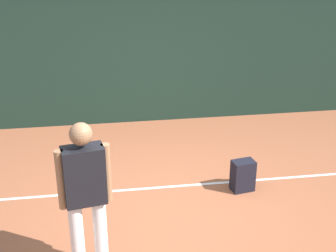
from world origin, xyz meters
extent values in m
plane|color=#9E5638|center=(0.00, 0.00, 0.00)|extent=(12.00, 12.00, 0.00)
cube|color=#192D23|center=(0.00, 3.00, 1.47)|extent=(10.00, 0.10, 2.93)
cube|color=white|center=(0.00, 0.57, 0.00)|extent=(9.00, 0.05, 0.00)
cylinder|color=white|center=(-0.91, -0.98, 0.42)|extent=(0.14, 0.14, 0.85)
cylinder|color=white|center=(-1.15, -1.02, 0.42)|extent=(0.14, 0.14, 0.85)
cube|color=black|center=(-1.03, -1.00, 1.15)|extent=(0.43, 0.29, 0.60)
sphere|color=#9E704C|center=(-1.03, -1.00, 1.59)|extent=(0.22, 0.22, 0.22)
cylinder|color=#9E704C|center=(-0.81, -0.96, 1.14)|extent=(0.09, 0.09, 0.62)
cylinder|color=#9E704C|center=(-1.24, -1.04, 1.14)|extent=(0.09, 0.09, 0.62)
cylinder|color=black|center=(-0.98, 1.64, 0.01)|extent=(0.22, 0.25, 0.03)
torus|color=#1E72BF|center=(-1.17, 1.87, 0.01)|extent=(0.46, 0.46, 0.02)
cylinder|color=#B2B2B2|center=(-1.17, 1.87, 0.01)|extent=(0.39, 0.39, 0.00)
cube|color=black|center=(1.02, 0.35, 0.22)|extent=(0.33, 0.25, 0.44)
cube|color=black|center=(1.00, 0.49, 0.14)|extent=(0.23, 0.12, 0.20)
camera|label=1|loc=(-0.81, -5.09, 3.43)|focal=50.79mm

